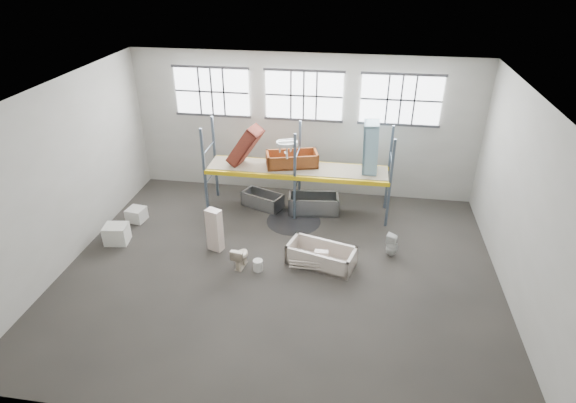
% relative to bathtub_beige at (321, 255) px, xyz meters
% --- Properties ---
extents(floor, '(12.00, 10.00, 0.10)m').
position_rel_bathtub_beige_xyz_m(floor, '(-1.11, -0.51, -0.33)').
color(floor, '#423D38').
rests_on(floor, ground).
extents(ceiling, '(12.00, 10.00, 0.10)m').
position_rel_bathtub_beige_xyz_m(ceiling, '(-1.11, -0.51, 4.77)').
color(ceiling, silver).
rests_on(ceiling, ground).
extents(wall_back, '(12.00, 0.10, 5.00)m').
position_rel_bathtub_beige_xyz_m(wall_back, '(-1.11, 4.54, 2.22)').
color(wall_back, '#A7A69C').
rests_on(wall_back, ground).
extents(wall_front, '(12.00, 0.10, 5.00)m').
position_rel_bathtub_beige_xyz_m(wall_front, '(-1.11, -5.56, 2.22)').
color(wall_front, '#B0AEA2').
rests_on(wall_front, ground).
extents(wall_left, '(0.10, 10.00, 5.00)m').
position_rel_bathtub_beige_xyz_m(wall_left, '(-7.16, -0.51, 2.22)').
color(wall_left, beige).
rests_on(wall_left, ground).
extents(wall_right, '(0.10, 10.00, 5.00)m').
position_rel_bathtub_beige_xyz_m(wall_right, '(4.94, -0.51, 2.22)').
color(wall_right, '#A6A49A').
rests_on(wall_right, ground).
extents(window_left, '(2.60, 0.04, 1.60)m').
position_rel_bathtub_beige_xyz_m(window_left, '(-4.31, 4.43, 3.32)').
color(window_left, white).
rests_on(window_left, wall_back).
extents(window_mid, '(2.60, 0.04, 1.60)m').
position_rel_bathtub_beige_xyz_m(window_mid, '(-1.11, 4.43, 3.32)').
color(window_mid, white).
rests_on(window_mid, wall_back).
extents(window_right, '(2.60, 0.04, 1.60)m').
position_rel_bathtub_beige_xyz_m(window_right, '(2.09, 4.43, 3.32)').
color(window_right, white).
rests_on(window_right, wall_back).
extents(rack_upright_la, '(0.08, 0.08, 3.00)m').
position_rel_bathtub_beige_xyz_m(rack_upright_la, '(-4.11, 2.39, 1.22)').
color(rack_upright_la, slate).
rests_on(rack_upright_la, floor).
extents(rack_upright_lb, '(0.08, 0.08, 3.00)m').
position_rel_bathtub_beige_xyz_m(rack_upright_lb, '(-4.11, 3.59, 1.22)').
color(rack_upright_lb, slate).
rests_on(rack_upright_lb, floor).
extents(rack_upright_ma, '(0.08, 0.08, 3.00)m').
position_rel_bathtub_beige_xyz_m(rack_upright_ma, '(-1.11, 2.39, 1.22)').
color(rack_upright_ma, slate).
rests_on(rack_upright_ma, floor).
extents(rack_upright_mb, '(0.08, 0.08, 3.00)m').
position_rel_bathtub_beige_xyz_m(rack_upright_mb, '(-1.11, 3.59, 1.22)').
color(rack_upright_mb, slate).
rests_on(rack_upright_mb, floor).
extents(rack_upright_ra, '(0.08, 0.08, 3.00)m').
position_rel_bathtub_beige_xyz_m(rack_upright_ra, '(1.89, 2.39, 1.22)').
color(rack_upright_ra, slate).
rests_on(rack_upright_ra, floor).
extents(rack_upright_rb, '(0.08, 0.08, 3.00)m').
position_rel_bathtub_beige_xyz_m(rack_upright_rb, '(1.89, 3.59, 1.22)').
color(rack_upright_rb, slate).
rests_on(rack_upright_rb, floor).
extents(rack_beam_front, '(6.00, 0.10, 0.14)m').
position_rel_bathtub_beige_xyz_m(rack_beam_front, '(-1.11, 2.39, 1.22)').
color(rack_beam_front, yellow).
rests_on(rack_beam_front, floor).
extents(rack_beam_back, '(6.00, 0.10, 0.14)m').
position_rel_bathtub_beige_xyz_m(rack_beam_back, '(-1.11, 3.59, 1.22)').
color(rack_beam_back, yellow).
rests_on(rack_beam_back, floor).
extents(shelf_deck, '(5.90, 1.10, 0.03)m').
position_rel_bathtub_beige_xyz_m(shelf_deck, '(-1.11, 2.99, 1.30)').
color(shelf_deck, gray).
rests_on(shelf_deck, floor).
extents(wet_patch, '(1.80, 1.80, 0.00)m').
position_rel_bathtub_beige_xyz_m(wet_patch, '(-1.11, 2.19, -0.28)').
color(wet_patch, black).
rests_on(wet_patch, floor).
extents(bathtub_beige, '(2.07, 1.37, 0.56)m').
position_rel_bathtub_beige_xyz_m(bathtub_beige, '(0.00, 0.00, 0.00)').
color(bathtub_beige, beige).
rests_on(bathtub_beige, floor).
extents(cistern_spare, '(0.39, 0.19, 0.37)m').
position_rel_bathtub_beige_xyz_m(cistern_spare, '(0.01, -0.06, 0.00)').
color(cistern_spare, '#F2DCCF').
rests_on(cistern_spare, bathtub_beige).
extents(sink_in_tub, '(0.53, 0.53, 0.16)m').
position_rel_bathtub_beige_xyz_m(sink_in_tub, '(-0.62, -0.04, -0.12)').
color(sink_in_tub, beige).
rests_on(sink_in_tub, bathtub_beige).
extents(toilet_beige, '(0.48, 0.71, 0.67)m').
position_rel_bathtub_beige_xyz_m(toilet_beige, '(-2.24, -0.48, 0.06)').
color(toilet_beige, beige).
rests_on(toilet_beige, floor).
extents(cistern_tall, '(0.50, 0.41, 1.34)m').
position_rel_bathtub_beige_xyz_m(cistern_tall, '(-3.18, 0.24, 0.39)').
color(cistern_tall, beige).
rests_on(cistern_tall, floor).
extents(toilet_white, '(0.42, 0.42, 0.73)m').
position_rel_bathtub_beige_xyz_m(toilet_white, '(2.01, 0.70, 0.09)').
color(toilet_white, white).
rests_on(toilet_white, floor).
extents(steel_tub_left, '(1.54, 1.14, 0.51)m').
position_rel_bathtub_beige_xyz_m(steel_tub_left, '(-2.32, 3.03, -0.02)').
color(steel_tub_left, '#B7BBBF').
rests_on(steel_tub_left, floor).
extents(steel_tub_right, '(1.75, 0.97, 0.61)m').
position_rel_bathtub_beige_xyz_m(steel_tub_right, '(-0.53, 2.93, 0.03)').
color(steel_tub_right, '#A9ADB1').
rests_on(steel_tub_right, floor).
extents(rust_tub_flat, '(1.83, 1.21, 0.47)m').
position_rel_bathtub_beige_xyz_m(rust_tub_flat, '(-1.31, 3.12, 1.54)').
color(rust_tub_flat, '#9B4A16').
rests_on(rust_tub_flat, shelf_deck).
extents(rust_tub_tilted, '(1.30, 0.93, 1.43)m').
position_rel_bathtub_beige_xyz_m(rust_tub_tilted, '(-2.82, 2.90, 2.02)').
color(rust_tub_tilted, maroon).
rests_on(rust_tub_tilted, shelf_deck).
extents(sink_on_shelf, '(0.84, 0.75, 0.61)m').
position_rel_bathtub_beige_xyz_m(sink_on_shelf, '(-1.39, 2.59, 1.82)').
color(sink_on_shelf, silver).
rests_on(sink_on_shelf, rust_tub_flat).
extents(blue_tub_upright, '(0.54, 0.79, 1.68)m').
position_rel_bathtub_beige_xyz_m(blue_tub_upright, '(1.21, 3.11, 2.12)').
color(blue_tub_upright, '#89B6CA').
rests_on(blue_tub_upright, shelf_deck).
extents(bucket, '(0.33, 0.33, 0.32)m').
position_rel_bathtub_beige_xyz_m(bucket, '(-1.72, -0.58, -0.12)').
color(bucket, silver).
rests_on(bucket, floor).
extents(carton_near, '(0.76, 0.68, 0.58)m').
position_rel_bathtub_beige_xyz_m(carton_near, '(-6.28, 0.14, 0.01)').
color(carton_near, white).
rests_on(carton_near, floor).
extents(carton_far, '(0.60, 0.60, 0.45)m').
position_rel_bathtub_beige_xyz_m(carton_far, '(-6.26, 1.45, -0.05)').
color(carton_far, silver).
rests_on(carton_far, floor).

